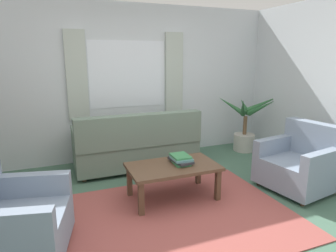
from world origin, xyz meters
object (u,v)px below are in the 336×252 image
object	(u,v)px
couch	(137,146)
armchair_left	(9,222)
book_stack_on_table	(181,159)
potted_plant	(246,129)
armchair_right	(300,163)
coffee_table	(173,170)

from	to	relation	value
couch	armchair_left	world-z (taller)	couch
book_stack_on_table	potted_plant	distance (m)	2.27
book_stack_on_table	armchair_right	bearing A→B (deg)	-13.64
coffee_table	book_stack_on_table	world-z (taller)	book_stack_on_table
armchair_right	coffee_table	world-z (taller)	armchair_right
armchair_right	potted_plant	xyz separation A→B (m)	(0.31, 1.63, 0.07)
couch	coffee_table	bearing A→B (deg)	96.60
armchair_right	potted_plant	distance (m)	1.66
armchair_left	coffee_table	xyz separation A→B (m)	(1.75, 0.52, 0.03)
couch	armchair_right	bearing A→B (deg)	140.23
armchair_right	book_stack_on_table	size ratio (longest dim) A/B	2.68
armchair_left	potted_plant	bearing A→B (deg)	-51.71
armchair_right	book_stack_on_table	world-z (taller)	armchair_right
potted_plant	book_stack_on_table	bearing A→B (deg)	-146.59
armchair_left	book_stack_on_table	distance (m)	1.95
couch	coffee_table	size ratio (longest dim) A/B	1.73
couch	potted_plant	xyz separation A→B (m)	(2.14, 0.11, 0.06)
potted_plant	couch	bearing A→B (deg)	-177.14
armchair_left	coffee_table	bearing A→B (deg)	-60.66
couch	coffee_table	xyz separation A→B (m)	(0.14, -1.17, 0.01)
armchair_left	armchair_right	world-z (taller)	same
armchair_left	couch	bearing A→B (deg)	-30.94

